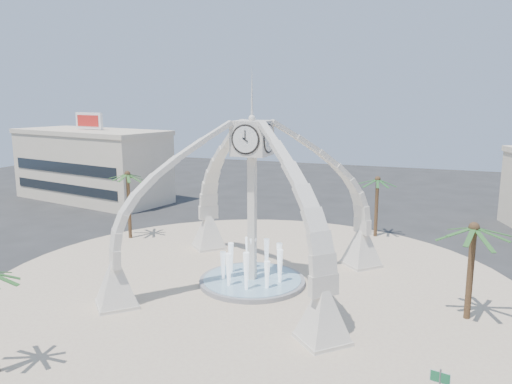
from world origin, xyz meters
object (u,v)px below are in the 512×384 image
(street_sign, at_px, (440,384))
(clock_tower, at_px, (252,200))
(palm_north, at_px, (378,180))
(fountain, at_px, (252,280))
(palm_west, at_px, (127,175))
(palm_east, at_px, (474,229))

(street_sign, bearing_deg, clock_tower, 149.71)
(palm_north, bearing_deg, street_sign, -77.43)
(fountain, bearing_deg, clock_tower, -90.00)
(fountain, bearing_deg, palm_north, 67.11)
(clock_tower, distance_m, palm_west, 17.51)
(fountain, relative_size, street_sign, 3.32)
(palm_east, bearing_deg, street_sign, -97.89)
(clock_tower, relative_size, palm_west, 2.48)
(clock_tower, xyz_separation_m, fountain, (0.00, 0.00, -6.20))
(palm_east, distance_m, palm_north, 19.16)
(palm_west, bearing_deg, street_sign, -33.62)
(palm_east, bearing_deg, fountain, 176.86)
(fountain, relative_size, palm_north, 1.21)
(palm_north, height_order, street_sign, palm_north)
(palm_north, distance_m, street_sign, 29.78)
(fountain, height_order, palm_west, palm_west)
(clock_tower, relative_size, fountain, 2.24)
(palm_west, height_order, palm_north, palm_west)
(fountain, bearing_deg, palm_west, 155.36)
(palm_north, bearing_deg, clock_tower, -112.89)
(fountain, height_order, palm_north, palm_north)
(fountain, height_order, street_sign, fountain)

